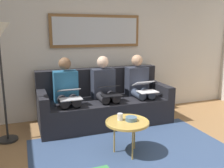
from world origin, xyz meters
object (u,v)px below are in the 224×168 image
(coffee_table, at_px, (127,123))
(laptop_white, at_px, (145,87))
(bowl, at_px, (131,119))
(laptop_silver, at_px, (70,94))
(person_right, at_px, (67,91))
(person_left, at_px, (139,85))
(framed_mirror, at_px, (96,31))
(person_middle, at_px, (105,88))
(couch, at_px, (104,104))
(cup, at_px, (120,117))
(laptop_black, at_px, (110,90))

(coffee_table, bearing_deg, laptop_white, -128.46)
(bowl, bearing_deg, laptop_silver, -55.76)
(bowl, distance_m, laptop_silver, 1.09)
(person_right, bearing_deg, laptop_white, 169.82)
(coffee_table, relative_size, person_left, 0.49)
(coffee_table, relative_size, bowl, 3.75)
(framed_mirror, bearing_deg, person_right, 35.53)
(framed_mirror, bearing_deg, bowl, 88.86)
(coffee_table, xyz_separation_m, person_middle, (-0.09, -1.15, 0.19))
(coffee_table, xyz_separation_m, bowl, (-0.06, -0.01, 0.04))
(couch, bearing_deg, person_right, 6.13)
(person_middle, bearing_deg, bowl, 88.41)
(person_middle, distance_m, person_right, 0.64)
(person_right, relative_size, laptop_silver, 3.39)
(cup, bearing_deg, laptop_black, -100.76)
(laptop_black, bearing_deg, person_left, -159.05)
(laptop_silver, bearing_deg, person_left, -169.17)
(framed_mirror, relative_size, person_middle, 1.44)
(person_left, relative_size, person_right, 1.00)
(laptop_white, distance_m, laptop_black, 0.64)
(person_left, bearing_deg, cup, 53.36)
(coffee_table, xyz_separation_m, laptop_black, (-0.09, -0.90, 0.21))
(cup, height_order, person_right, person_right)
(bowl, distance_m, person_right, 1.30)
(coffee_table, distance_m, laptop_black, 0.93)
(framed_mirror, height_order, coffee_table, framed_mirror)
(framed_mirror, relative_size, coffee_table, 2.97)
(person_middle, bearing_deg, laptop_black, 90.00)
(laptop_black, relative_size, person_right, 0.30)
(framed_mirror, bearing_deg, laptop_white, 132.98)
(framed_mirror, relative_size, laptop_silver, 4.89)
(bowl, relative_size, person_right, 0.13)
(coffee_table, bearing_deg, laptop_black, -95.68)
(framed_mirror, distance_m, person_right, 1.23)
(couch, height_order, person_middle, person_middle)
(person_middle, bearing_deg, couch, -90.00)
(coffee_table, height_order, person_left, person_left)
(person_middle, height_order, person_right, same)
(couch, xyz_separation_m, person_middle, (0.00, 0.07, 0.30))
(cup, relative_size, person_left, 0.08)
(framed_mirror, height_order, laptop_white, framed_mirror)
(person_middle, xyz_separation_m, person_right, (0.64, 0.00, 0.00))
(person_middle, bearing_deg, cup, 81.66)
(cup, bearing_deg, bowl, 151.90)
(framed_mirror, relative_size, laptop_black, 4.74)
(bowl, height_order, person_left, person_left)
(laptop_white, relative_size, laptop_silver, 1.14)
(laptop_black, bearing_deg, framed_mirror, -90.00)
(coffee_table, height_order, bowl, bowl)
(bowl, distance_m, person_left, 1.33)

